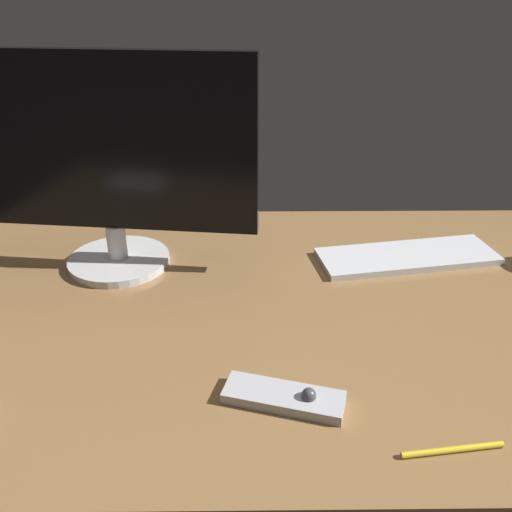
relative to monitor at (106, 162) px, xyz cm
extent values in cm
cube|color=olive|center=(31.00, -15.46, -22.43)|extent=(140.00, 84.00, 2.00)
cylinder|color=silver|center=(0.00, 0.00, -20.66)|extent=(20.13, 20.13, 1.54)
cylinder|color=silver|center=(0.00, 0.00, -16.42)|extent=(3.82, 3.82, 6.95)
cube|color=black|center=(0.00, 0.00, 3.39)|extent=(56.25, 8.99, 32.67)
cube|color=silver|center=(58.67, 1.29, -20.78)|extent=(37.81, 18.14, 1.31)
cube|color=#B7B7BC|center=(31.19, -40.31, -20.63)|extent=(17.47, 9.78, 1.61)
sphere|color=#3F3F44|center=(34.33, -41.20, -19.46)|extent=(2.06, 2.06, 2.06)
cylinder|color=yellow|center=(51.41, -49.42, -21.03)|extent=(13.25, 2.51, 0.81)
camera|label=1|loc=(26.55, -98.34, 31.94)|focal=38.75mm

